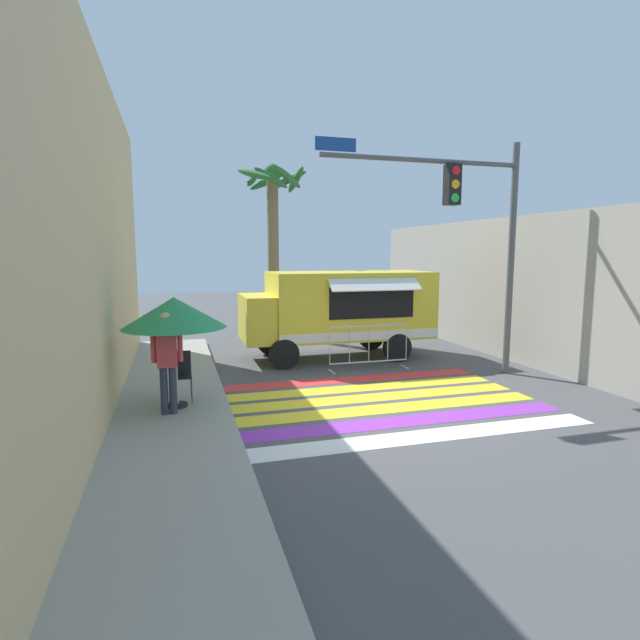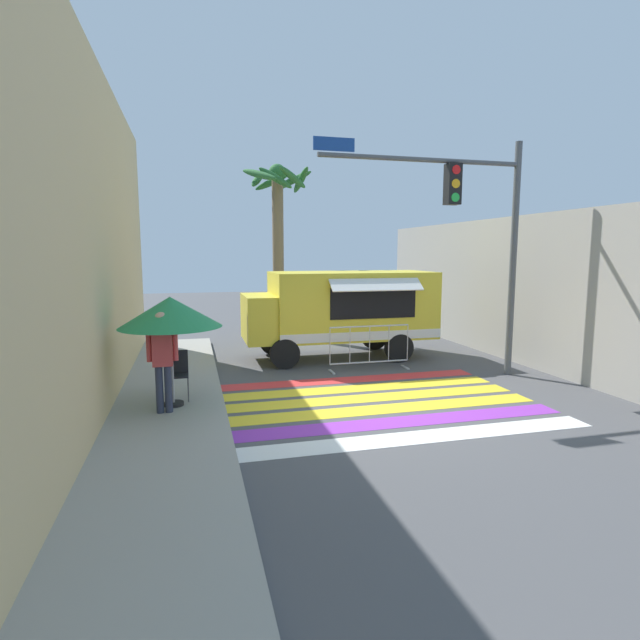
# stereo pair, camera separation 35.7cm
# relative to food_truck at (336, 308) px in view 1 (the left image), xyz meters

# --- Properties ---
(ground_plane) EXTENTS (60.00, 60.00, 0.00)m
(ground_plane) POSITION_rel_food_truck_xyz_m (-0.57, -4.68, -1.44)
(ground_plane) COLOR #4C4C4F
(sidewalk_left) EXTENTS (4.40, 16.00, 0.16)m
(sidewalk_left) POSITION_rel_food_truck_xyz_m (-5.64, -4.68, -1.35)
(sidewalk_left) COLOR #99968E
(sidewalk_left) RESTS_ON ground_plane
(building_left_facade) EXTENTS (0.25, 16.00, 6.35)m
(building_left_facade) POSITION_rel_food_truck_xyz_m (-5.58, -4.68, 1.74)
(building_left_facade) COLOR #DBBC84
(building_left_facade) RESTS_ON ground_plane
(concrete_wall_right) EXTENTS (0.20, 16.00, 3.95)m
(concrete_wall_right) POSITION_rel_food_truck_xyz_m (4.59, -1.68, 0.54)
(concrete_wall_right) COLOR #A39E93
(concrete_wall_right) RESTS_ON ground_plane
(crosswalk_painted) EXTENTS (6.40, 4.36, 0.01)m
(crosswalk_painted) POSITION_rel_food_truck_xyz_m (-0.57, -4.36, -1.43)
(crosswalk_painted) COLOR white
(crosswalk_painted) RESTS_ON ground_plane
(food_truck) EXTENTS (5.28, 2.52, 2.44)m
(food_truck) POSITION_rel_food_truck_xyz_m (0.00, 0.00, 0.00)
(food_truck) COLOR yellow
(food_truck) RESTS_ON ground_plane
(traffic_signal_pole) EXTENTS (5.00, 0.29, 5.52)m
(traffic_signal_pole) POSITION_rel_food_truck_xyz_m (2.42, -2.93, 2.33)
(traffic_signal_pole) COLOR #515456
(traffic_signal_pole) RESTS_ON ground_plane
(patio_umbrella) EXTENTS (1.84, 1.84, 2.02)m
(patio_umbrella) POSITION_rel_food_truck_xyz_m (-4.36, -4.03, 0.46)
(patio_umbrella) COLOR black
(patio_umbrella) RESTS_ON sidewalk_left
(folding_chair) EXTENTS (0.42, 0.42, 0.93)m
(folding_chair) POSITION_rel_food_truck_xyz_m (-4.30, -3.59, -0.71)
(folding_chair) COLOR #4C4C51
(folding_chair) RESTS_ON sidewalk_left
(vendor_person) EXTENTS (0.53, 0.24, 1.79)m
(vendor_person) POSITION_rel_food_truck_xyz_m (-4.50, -4.42, -0.24)
(vendor_person) COLOR #2D3347
(vendor_person) RESTS_ON sidewalk_left
(barricade_front) EXTENTS (2.11, 0.44, 1.15)m
(barricade_front) POSITION_rel_food_truck_xyz_m (0.35, -1.64, -0.86)
(barricade_front) COLOR #B7BABF
(barricade_front) RESTS_ON ground_plane
(palm_tree) EXTENTS (2.59, 2.56, 6.01)m
(palm_tree) POSITION_rel_food_truck_xyz_m (-0.93, 4.21, 2.70)
(palm_tree) COLOR #7A664C
(palm_tree) RESTS_ON ground_plane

